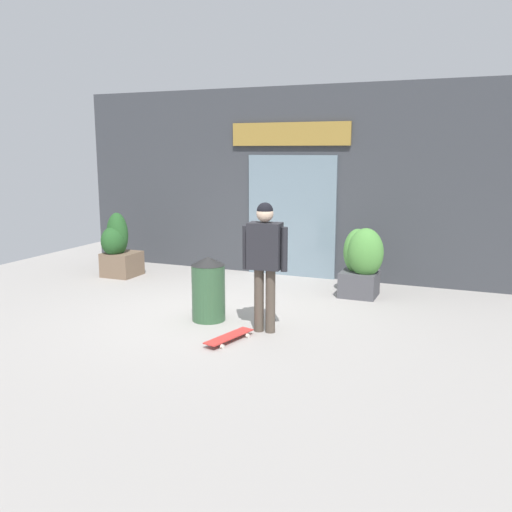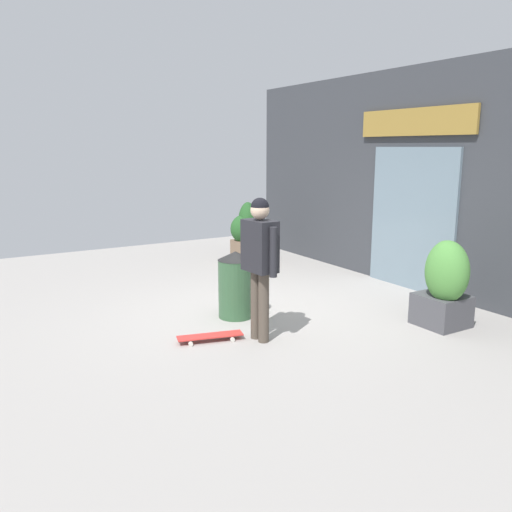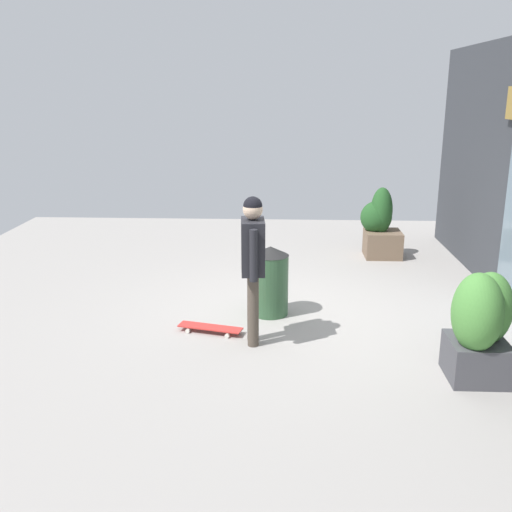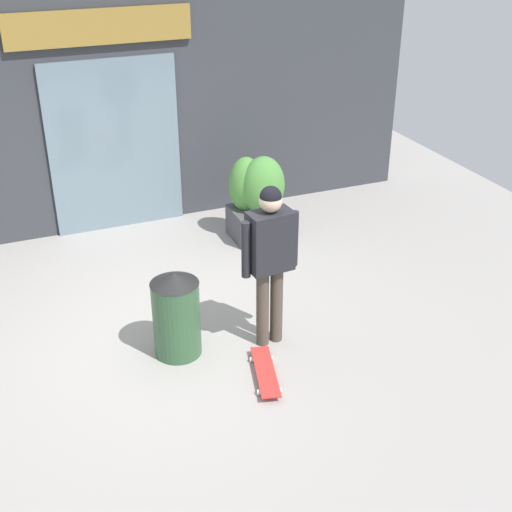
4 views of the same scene
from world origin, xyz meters
TOP-DOWN VIEW (x-y plane):
  - ground_plane at (0.00, 0.00)m, footprint 12.00×12.00m
  - building_facade at (0.00, 2.99)m, footprint 8.90×0.31m
  - skateboarder at (0.86, -0.55)m, footprint 0.61×0.29m
  - skateboard at (0.59, -1.09)m, footprint 0.38×0.82m
  - planter_box_left at (1.66, 1.79)m, footprint 0.70×0.65m
  - planter_box_right at (-2.99, 1.52)m, footprint 0.61×0.72m
  - trash_bin at (-0.07, -0.37)m, footprint 0.49×0.49m

SIDE VIEW (x-z plane):
  - ground_plane at x=0.00m, z-range 0.00..0.00m
  - skateboard at x=0.59m, z-range 0.02..0.10m
  - trash_bin at x=-0.07m, z-range 0.00..0.93m
  - planter_box_right at x=-2.99m, z-range -0.07..1.17m
  - planter_box_left at x=1.66m, z-range 0.04..1.20m
  - skateboarder at x=0.86m, z-range 0.20..1.95m
  - building_facade at x=0.00m, z-range -0.01..3.58m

